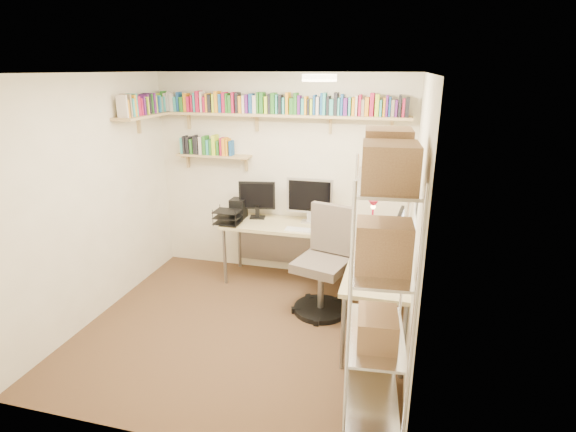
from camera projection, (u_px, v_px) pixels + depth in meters
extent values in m
plane|color=#47331E|center=(243.00, 329.00, 4.60)|extent=(3.20, 3.20, 0.00)
cube|color=beige|center=(281.00, 177.00, 5.59)|extent=(3.20, 0.04, 2.50)
cube|color=beige|center=(92.00, 201.00, 4.59)|extent=(0.04, 3.00, 2.50)
cube|color=beige|center=(416.00, 227.00, 3.83)|extent=(0.04, 3.00, 2.50)
cube|color=beige|center=(156.00, 283.00, 2.83)|extent=(3.20, 0.04, 2.50)
cube|color=white|center=(234.00, 73.00, 3.82)|extent=(3.20, 3.00, 0.04)
cube|color=silver|center=(417.00, 178.00, 4.24)|extent=(0.01, 0.30, 0.42)
cube|color=silver|center=(417.00, 194.00, 3.89)|extent=(0.01, 0.28, 0.38)
cylinder|color=#FFEAC6|center=(319.00, 78.00, 3.85)|extent=(0.30, 0.30, 0.06)
cube|color=tan|center=(278.00, 115.00, 5.23)|extent=(3.05, 0.25, 0.03)
cube|color=tan|center=(146.00, 115.00, 5.19)|extent=(0.25, 1.00, 0.03)
cube|color=tan|center=(214.00, 155.00, 5.62)|extent=(0.95, 0.20, 0.02)
cube|color=tan|center=(187.00, 118.00, 5.60)|extent=(0.03, 0.20, 0.20)
cube|color=tan|center=(256.00, 120.00, 5.38)|extent=(0.03, 0.20, 0.20)
cube|color=tan|center=(330.00, 122.00, 5.17)|extent=(0.03, 0.20, 0.20)
cube|color=tan|center=(392.00, 124.00, 5.00)|extent=(0.03, 0.20, 0.20)
cube|color=#2B7326|center=(164.00, 101.00, 5.54)|extent=(0.03, 0.12, 0.24)
cube|color=beige|center=(167.00, 102.00, 5.53)|extent=(0.03, 0.13, 0.21)
cube|color=beige|center=(170.00, 102.00, 5.52)|extent=(0.03, 0.11, 0.23)
cube|color=beige|center=(174.00, 102.00, 5.51)|extent=(0.04, 0.14, 0.21)
cube|color=teal|center=(177.00, 104.00, 5.51)|extent=(0.03, 0.13, 0.17)
cube|color=#1C5295|center=(179.00, 102.00, 5.49)|extent=(0.03, 0.12, 0.23)
cube|color=#2B7326|center=(183.00, 104.00, 5.49)|extent=(0.04, 0.14, 0.17)
cube|color=orange|center=(187.00, 102.00, 5.47)|extent=(0.04, 0.13, 0.22)
cube|color=#B51840|center=(190.00, 104.00, 5.46)|extent=(0.03, 0.15, 0.18)
cube|color=#B51840|center=(193.00, 103.00, 5.45)|extent=(0.02, 0.11, 0.20)
cube|color=teal|center=(196.00, 102.00, 5.44)|extent=(0.02, 0.13, 0.23)
cube|color=#B51840|center=(199.00, 101.00, 5.42)|extent=(0.04, 0.15, 0.25)
cube|color=beige|center=(203.00, 102.00, 5.41)|extent=(0.03, 0.13, 0.24)
cube|color=#B51840|center=(206.00, 104.00, 5.41)|extent=(0.03, 0.14, 0.18)
cube|color=orange|center=(208.00, 103.00, 5.40)|extent=(0.02, 0.15, 0.22)
cube|color=black|center=(211.00, 103.00, 5.39)|extent=(0.04, 0.15, 0.21)
cube|color=#C6E72B|center=(215.00, 103.00, 5.38)|extent=(0.03, 0.13, 0.21)
cube|color=orange|center=(218.00, 102.00, 5.37)|extent=(0.04, 0.14, 0.25)
cube|color=#1C5295|center=(221.00, 103.00, 5.36)|extent=(0.04, 0.12, 0.21)
cube|color=#B51840|center=(225.00, 102.00, 5.35)|extent=(0.04, 0.14, 0.24)
cube|color=#2B7326|center=(228.00, 103.00, 5.34)|extent=(0.02, 0.13, 0.22)
cube|color=#2B7326|center=(231.00, 104.00, 5.33)|extent=(0.04, 0.13, 0.20)
cube|color=#B51840|center=(234.00, 102.00, 5.32)|extent=(0.03, 0.14, 0.24)
cube|color=black|center=(238.00, 103.00, 5.31)|extent=(0.04, 0.11, 0.24)
cube|color=orange|center=(241.00, 104.00, 5.30)|extent=(0.03, 0.13, 0.20)
cube|color=beige|center=(244.00, 104.00, 5.29)|extent=(0.03, 0.12, 0.20)
cube|color=#5D1F74|center=(248.00, 104.00, 5.28)|extent=(0.03, 0.12, 0.21)
cube|color=#1C5295|center=(252.00, 103.00, 5.27)|extent=(0.04, 0.12, 0.22)
cube|color=beige|center=(256.00, 104.00, 5.26)|extent=(0.04, 0.14, 0.21)
cube|color=#2B7326|center=(259.00, 103.00, 5.24)|extent=(0.02, 0.13, 0.24)
cube|color=#2B7326|center=(262.00, 103.00, 5.23)|extent=(0.04, 0.13, 0.24)
cube|color=#C6E72B|center=(267.00, 105.00, 5.23)|extent=(0.04, 0.11, 0.19)
cube|color=black|center=(270.00, 104.00, 5.21)|extent=(0.03, 0.12, 0.22)
cube|color=#2B7326|center=(274.00, 103.00, 5.20)|extent=(0.04, 0.14, 0.24)
cube|color=teal|center=(277.00, 104.00, 5.19)|extent=(0.02, 0.12, 0.22)
cube|color=black|center=(281.00, 104.00, 5.19)|extent=(0.03, 0.12, 0.21)
cube|color=teal|center=(284.00, 106.00, 5.18)|extent=(0.03, 0.13, 0.19)
cube|color=orange|center=(288.00, 103.00, 5.16)|extent=(0.03, 0.14, 0.24)
cube|color=#2B7326|center=(292.00, 106.00, 5.16)|extent=(0.04, 0.14, 0.18)
cube|color=#2B7326|center=(296.00, 104.00, 5.14)|extent=(0.04, 0.12, 0.24)
cube|color=#5D1F74|center=(299.00, 105.00, 5.13)|extent=(0.03, 0.11, 0.21)
cube|color=teal|center=(303.00, 106.00, 5.13)|extent=(0.04, 0.11, 0.18)
cube|color=orange|center=(306.00, 105.00, 5.12)|extent=(0.02, 0.13, 0.20)
cube|color=black|center=(309.00, 107.00, 5.11)|extent=(0.02, 0.14, 0.17)
cube|color=#C6E72B|center=(312.00, 107.00, 5.10)|extent=(0.03, 0.13, 0.17)
cube|color=#1C5295|center=(315.00, 105.00, 5.09)|extent=(0.02, 0.14, 0.22)
cube|color=beige|center=(318.00, 106.00, 5.08)|extent=(0.03, 0.14, 0.20)
cube|color=#1C5295|center=(322.00, 104.00, 5.07)|extent=(0.03, 0.11, 0.24)
cube|color=teal|center=(325.00, 104.00, 5.06)|extent=(0.03, 0.12, 0.25)
cube|color=black|center=(329.00, 106.00, 5.05)|extent=(0.03, 0.14, 0.21)
cube|color=teal|center=(332.00, 107.00, 5.05)|extent=(0.04, 0.13, 0.18)
cube|color=black|center=(336.00, 104.00, 5.03)|extent=(0.04, 0.13, 0.25)
cube|color=teal|center=(339.00, 107.00, 5.03)|extent=(0.02, 0.14, 0.19)
cube|color=#1C5295|center=(342.00, 105.00, 5.01)|extent=(0.02, 0.13, 0.23)
cube|color=#5D1F74|center=(346.00, 107.00, 5.01)|extent=(0.04, 0.14, 0.19)
cube|color=teal|center=(350.00, 106.00, 5.00)|extent=(0.03, 0.14, 0.20)
cube|color=orange|center=(354.00, 106.00, 4.99)|extent=(0.03, 0.13, 0.20)
cube|color=beige|center=(357.00, 106.00, 4.98)|extent=(0.03, 0.11, 0.22)
cube|color=#B51840|center=(360.00, 105.00, 4.97)|extent=(0.03, 0.13, 0.23)
cube|color=gray|center=(363.00, 108.00, 4.97)|extent=(0.03, 0.11, 0.18)
cube|color=orange|center=(367.00, 107.00, 4.95)|extent=(0.04, 0.12, 0.20)
cube|color=#B51840|center=(372.00, 105.00, 4.93)|extent=(0.04, 0.13, 0.25)
cube|color=#C6E72B|center=(377.00, 105.00, 4.92)|extent=(0.04, 0.12, 0.23)
cube|color=teal|center=(381.00, 108.00, 4.92)|extent=(0.02, 0.14, 0.18)
cube|color=orange|center=(384.00, 107.00, 4.91)|extent=(0.02, 0.14, 0.20)
cube|color=#5D1F74|center=(387.00, 106.00, 4.90)|extent=(0.02, 0.15, 0.23)
cube|color=#1C5295|center=(390.00, 107.00, 4.89)|extent=(0.02, 0.11, 0.21)
cube|color=gray|center=(393.00, 108.00, 4.89)|extent=(0.03, 0.14, 0.18)
cube|color=#5D1F74|center=(396.00, 108.00, 4.88)|extent=(0.03, 0.14, 0.18)
cube|color=black|center=(400.00, 106.00, 4.86)|extent=(0.03, 0.14, 0.23)
cube|color=#B51840|center=(404.00, 108.00, 4.86)|extent=(0.03, 0.14, 0.20)
cube|color=black|center=(407.00, 107.00, 4.85)|extent=(0.04, 0.13, 0.21)
cube|color=beige|center=(122.00, 106.00, 4.75)|extent=(0.12, 0.03, 0.24)
cube|color=orange|center=(124.00, 109.00, 4.79)|extent=(0.11, 0.03, 0.19)
cube|color=gray|center=(126.00, 106.00, 4.81)|extent=(0.13, 0.03, 0.24)
cube|color=teal|center=(128.00, 108.00, 4.85)|extent=(0.15, 0.04, 0.20)
cube|color=orange|center=(130.00, 106.00, 4.89)|extent=(0.14, 0.04, 0.23)
cube|color=teal|center=(132.00, 105.00, 4.92)|extent=(0.13, 0.03, 0.24)
cube|color=#B51840|center=(134.00, 106.00, 4.96)|extent=(0.12, 0.03, 0.21)
cube|color=#B51840|center=(136.00, 106.00, 4.99)|extent=(0.11, 0.03, 0.21)
cube|color=#B51840|center=(138.00, 107.00, 5.02)|extent=(0.12, 0.03, 0.19)
cube|color=#5D1F74|center=(140.00, 106.00, 5.06)|extent=(0.14, 0.02, 0.21)
cube|color=black|center=(141.00, 106.00, 5.09)|extent=(0.13, 0.02, 0.18)
cube|color=#C6E72B|center=(143.00, 106.00, 5.12)|extent=(0.14, 0.02, 0.20)
cube|color=#5D1F74|center=(144.00, 104.00, 5.15)|extent=(0.11, 0.03, 0.22)
cube|color=black|center=(147.00, 104.00, 5.19)|extent=(0.11, 0.03, 0.23)
cube|color=#2B7326|center=(148.00, 104.00, 5.22)|extent=(0.13, 0.02, 0.23)
cube|color=#5D1F74|center=(150.00, 103.00, 5.25)|extent=(0.15, 0.04, 0.23)
cube|color=#C6E72B|center=(152.00, 104.00, 5.31)|extent=(0.11, 0.04, 0.20)
cube|color=#1C5295|center=(155.00, 104.00, 5.36)|extent=(0.14, 0.03, 0.19)
cube|color=teal|center=(157.00, 104.00, 5.39)|extent=(0.11, 0.04, 0.20)
cube|color=gray|center=(159.00, 104.00, 5.44)|extent=(0.11, 0.03, 0.17)
cube|color=teal|center=(160.00, 104.00, 5.47)|extent=(0.13, 0.04, 0.18)
cube|color=#C6E72B|center=(162.00, 102.00, 5.51)|extent=(0.12, 0.04, 0.21)
cube|color=black|center=(164.00, 103.00, 5.55)|extent=(0.14, 0.03, 0.19)
cube|color=teal|center=(183.00, 145.00, 5.68)|extent=(0.03, 0.11, 0.20)
cube|color=black|center=(186.00, 145.00, 5.67)|extent=(0.03, 0.13, 0.22)
cube|color=black|center=(189.00, 145.00, 5.66)|extent=(0.04, 0.13, 0.21)
cube|color=#2B7326|center=(193.00, 146.00, 5.65)|extent=(0.03, 0.13, 0.18)
cube|color=black|center=(196.00, 144.00, 5.64)|extent=(0.03, 0.11, 0.23)
cube|color=black|center=(198.00, 145.00, 5.63)|extent=(0.04, 0.13, 0.21)
cube|color=beige|center=(202.00, 145.00, 5.62)|extent=(0.04, 0.14, 0.22)
cube|color=#2B7326|center=(206.00, 145.00, 5.60)|extent=(0.04, 0.14, 0.23)
cube|color=teal|center=(209.00, 147.00, 5.60)|extent=(0.03, 0.13, 0.18)
cube|color=#2B7326|center=(212.00, 147.00, 5.59)|extent=(0.03, 0.14, 0.19)
cube|color=#C6E72B|center=(215.00, 145.00, 5.57)|extent=(0.04, 0.14, 0.24)
cube|color=#2B7326|center=(219.00, 148.00, 5.57)|extent=(0.03, 0.11, 0.18)
cube|color=#B51840|center=(222.00, 146.00, 5.55)|extent=(0.03, 0.12, 0.21)
cube|color=orange|center=(225.00, 147.00, 5.54)|extent=(0.04, 0.15, 0.21)
cube|color=orange|center=(228.00, 147.00, 5.54)|extent=(0.02, 0.14, 0.20)
cube|color=#1C5295|center=(232.00, 148.00, 5.53)|extent=(0.03, 0.12, 0.18)
cube|color=#D0C387|center=(303.00, 227.00, 5.37)|extent=(1.93, 0.61, 0.04)
cube|color=#D0C387|center=(380.00, 268.00, 4.27)|extent=(0.61, 1.32, 0.04)
cylinder|color=gray|center=(225.00, 256.00, 5.47)|extent=(0.04, 0.04, 0.71)
cylinder|color=gray|center=(239.00, 242.00, 5.94)|extent=(0.04, 0.04, 0.71)
cylinder|color=gray|center=(405.00, 258.00, 5.43)|extent=(0.04, 0.04, 0.71)
cylinder|color=gray|center=(343.00, 333.00, 3.89)|extent=(0.04, 0.04, 0.71)
cylinder|color=gray|center=(403.00, 341.00, 3.76)|extent=(0.04, 0.04, 0.71)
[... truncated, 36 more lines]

